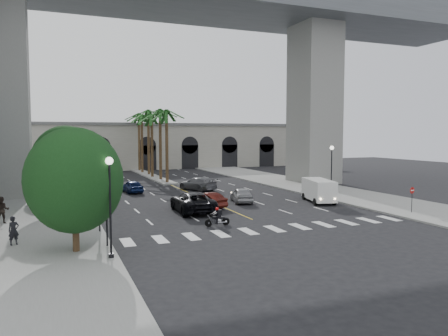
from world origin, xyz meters
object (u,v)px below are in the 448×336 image
Objects in this scene: motorcycle_rider at (218,217)px; do_not_enter_sign at (412,194)px; car_a at (242,195)px; pedestrian_a at (14,231)px; traffic_signal_near at (106,205)px; car_b at (206,200)px; traffic_signal_far at (99,196)px; car_d at (198,184)px; cargo_van at (319,190)px; car_e at (132,186)px; pedestrian_b at (2,210)px; car_c at (193,202)px; lamp_post_right at (331,167)px; lamp_post_left_far at (82,168)px; lamp_post_left_near at (110,199)px.

motorcycle_rider is 16.37m from do_not_enter_sign.
car_a is 21.50m from pedestrian_a.
motorcycle_rider is 10.89m from car_a.
car_b is (9.80, 10.82, -1.84)m from traffic_signal_near.
traffic_signal_far reaches higher than do_not_enter_sign.
car_d is 15.06m from cargo_van.
pedestrian_a is (-10.43, -20.95, 0.29)m from car_e.
pedestrian_b is at bearing 43.93° from car_e.
lamp_post_right is at bearing -172.66° from car_c.
motorcycle_rider is at bearing -153.97° from lamp_post_right.
traffic_signal_far is 24.42m from do_not_enter_sign.
lamp_post_left_far is 7.72m from car_e.
car_a is (-8.75, 1.99, -2.51)m from lamp_post_right.
car_e is at bearing 76.71° from traffic_signal_near.
car_b is at bearing -37.82° from lamp_post_left_far.
pedestrian_a is at bearing 41.70° from car_a.
cargo_van is (12.75, 0.53, 0.36)m from car_c.
pedestrian_a is (-12.98, -7.01, 0.13)m from car_c.
car_d is at bearing 62.60° from lamp_post_left_near.
pedestrian_a is at bearing -80.53° from pedestrian_b.
motorcycle_rider is at bearing 92.49° from car_c.
pedestrian_b reaches higher than pedestrian_a.
motorcycle_rider is (8.14, -15.16, -2.61)m from lamp_post_left_far.
car_a is at bearing -179.86° from car_b.
pedestrian_a reaches higher than car_e.
motorcycle_rider is 15.33m from pedestrian_b.
car_e is (5.58, 4.69, -2.53)m from lamp_post_left_far.
traffic_signal_near is 0.68× the size of cargo_van.
pedestrian_b is at bearing -122.78° from lamp_post_left_far.
car_a reaches higher than car_b.
traffic_signal_far is at bearing 67.53° from car_e.
cargo_van is (20.89, 12.28, -2.01)m from lamp_post_left_near.
lamp_post_right is at bearing 2.24° from pedestrian_b.
traffic_signal_far is at bearing -2.07° from pedestrian_a.
lamp_post_right is at bearing 24.82° from traffic_signal_near.
lamp_post_left_far is 1.31× the size of car_b.
car_c is at bearing 19.81° from car_b.
do_not_enter_sign is at bearing 147.26° from car_a.
cargo_van is (6.84, -2.71, 0.49)m from car_a.
traffic_signal_near is 12.36m from car_c.
lamp_post_left_far reaches higher than car_a.
car_b is (-4.15, -1.67, -0.04)m from car_a.
lamp_post_left_far is at bearing 90.40° from traffic_signal_far.
car_c reaches higher than car_d.
pedestrian_b reaches higher than car_d.
pedestrian_a is 0.75× the size of do_not_enter_sign.
lamp_post_left_near is at bearing 57.76° from car_c.
traffic_signal_far is 21.62m from cargo_van.
lamp_post_left_far reaches higher than traffic_signal_near.
traffic_signal_far is at bearing 44.55° from car_a.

